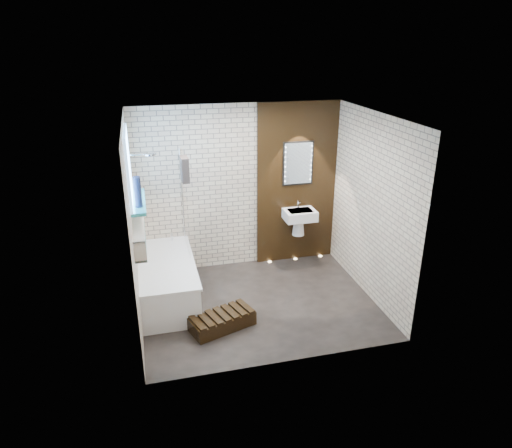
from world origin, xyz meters
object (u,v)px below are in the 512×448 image
object	(u,v)px
bath_screen	(185,202)
washbasin	(299,218)
bathtub	(167,280)
led_mirror	(298,163)
walnut_step	(222,321)

from	to	relation	value
bath_screen	washbasin	size ratio (longest dim) A/B	2.41
bathtub	washbasin	size ratio (longest dim) A/B	3.00
led_mirror	walnut_step	xyz separation A→B (m)	(-1.55, -1.68, -1.56)
led_mirror	washbasin	bearing A→B (deg)	-90.00
bath_screen	walnut_step	xyz separation A→B (m)	(0.27, -1.34, -1.19)
led_mirror	bathtub	bearing A→B (deg)	-160.22
bath_screen	walnut_step	distance (m)	1.81
bathtub	bath_screen	bearing A→B (deg)	51.10
bathtub	led_mirror	xyz separation A→B (m)	(2.17, 0.78, 1.36)
washbasin	bath_screen	bearing A→B (deg)	-174.22
led_mirror	walnut_step	size ratio (longest dim) A/B	0.85
bathtub	washbasin	world-z (taller)	washbasin
bath_screen	walnut_step	size ratio (longest dim) A/B	1.71
bath_screen	bathtub	bearing A→B (deg)	-128.90
bath_screen	washbasin	bearing A→B (deg)	5.78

